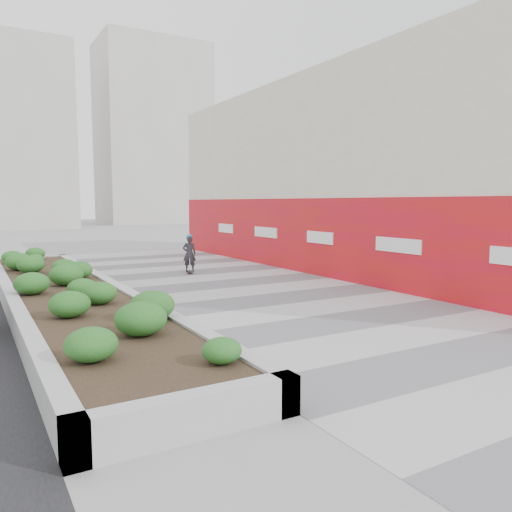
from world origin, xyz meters
The scene contains 7 objects.
ground centered at (0.00, 0.00, 0.00)m, with size 160.00×160.00×0.00m, color gray.
walkway centered at (0.00, 3.00, 0.01)m, with size 8.00×36.00×0.01m, color #A8A8AD.
building centered at (6.98, 8.98, 3.98)m, with size 6.04×24.08×8.00m.
planter centered at (-5.50, 7.00, 0.42)m, with size 3.00×18.00×0.90m.
distant_bldg_north_r centered at (15.00, 60.00, 12.00)m, with size 14.00×10.00×24.00m, color #ADAAA3.
manhole_cover centered at (0.50, 3.00, 0.00)m, with size 0.44×0.44×0.01m, color #595654.
skateboarder centered at (-0.09, 11.22, 0.80)m, with size 0.62×0.75×1.59m.
Camera 1 is at (-7.72, -7.23, 2.83)m, focal length 35.00 mm.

